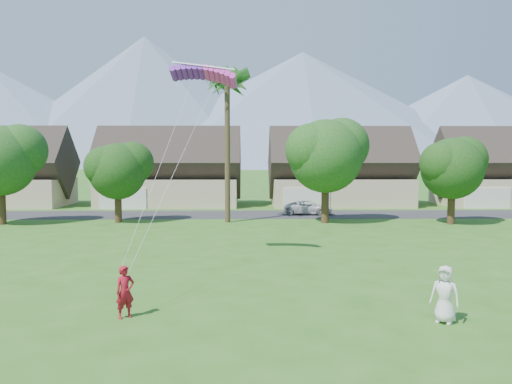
{
  "coord_description": "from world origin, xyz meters",
  "views": [
    {
      "loc": [
        -0.42,
        -12.51,
        5.37
      ],
      "look_at": [
        0.0,
        10.0,
        3.8
      ],
      "focal_mm": 35.0,
      "sensor_mm": 36.0,
      "label": 1
    }
  ],
  "objects_px": {
    "watcher": "(445,294)",
    "parafoil_kite": "(204,72)",
    "parked_car": "(308,208)",
    "kite_flyer": "(125,292)"
  },
  "relations": [
    {
      "from": "watcher",
      "to": "parafoil_kite",
      "type": "xyz_separation_m",
      "value": [
        -8.57,
        9.92,
        8.73
      ]
    },
    {
      "from": "parked_car",
      "to": "parafoil_kite",
      "type": "distance_m",
      "value": 24.06
    },
    {
      "from": "kite_flyer",
      "to": "watcher",
      "type": "distance_m",
      "value": 10.52
    },
    {
      "from": "watcher",
      "to": "parked_car",
      "type": "xyz_separation_m",
      "value": [
        -0.64,
        30.76,
        -0.31
      ]
    },
    {
      "from": "kite_flyer",
      "to": "parked_car",
      "type": "bearing_deg",
      "value": 36.55
    },
    {
      "from": "watcher",
      "to": "parked_car",
      "type": "bearing_deg",
      "value": 126.4
    },
    {
      "from": "parafoil_kite",
      "to": "kite_flyer",
      "type": "bearing_deg",
      "value": -95.31
    },
    {
      "from": "kite_flyer",
      "to": "watcher",
      "type": "xyz_separation_m",
      "value": [
        10.49,
        -0.69,
        0.06
      ]
    },
    {
      "from": "parked_car",
      "to": "parafoil_kite",
      "type": "height_order",
      "value": "parafoil_kite"
    },
    {
      "from": "parked_car",
      "to": "parafoil_kite",
      "type": "bearing_deg",
      "value": 171.56
    }
  ]
}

